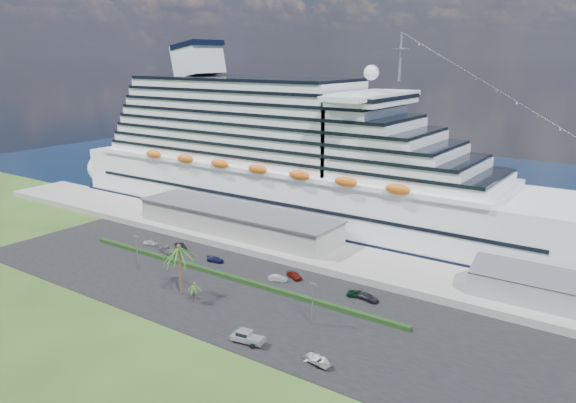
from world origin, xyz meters
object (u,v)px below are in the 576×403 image
Objects in this scene: pickup_truck at (247,337)px; boat_trailer at (318,360)px; cruise_ship at (297,165)px; parked_car_3 at (215,259)px.

pickup_truck reaches higher than boat_trailer.
cruise_ship is 85.23m from boat_trailer.
parked_car_3 is at bearing 150.63° from boat_trailer.
boat_trailer is at bearing 3.59° from pickup_truck.
pickup_truck is (31.08, -26.22, 0.54)m from parked_car_3.
parked_car_3 is 0.69× the size of pickup_truck.
boat_trailer is (45.03, -25.34, 0.42)m from parked_car_3.
boat_trailer is at bearing -53.47° from cruise_ship.
pickup_truck is at bearing -139.57° from parked_car_3.
parked_car_3 is at bearing 139.85° from pickup_truck.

